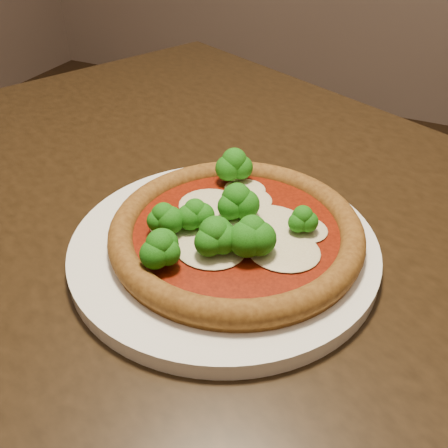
% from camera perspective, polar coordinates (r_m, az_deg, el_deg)
% --- Properties ---
extents(floor, '(4.00, 4.00, 0.00)m').
position_cam_1_polar(floor, '(1.31, -3.39, -20.89)').
color(floor, black).
rests_on(floor, ground).
extents(dining_table, '(1.43, 1.26, 0.75)m').
position_cam_1_polar(dining_table, '(0.66, -0.31, -6.31)').
color(dining_table, black).
rests_on(dining_table, floor).
extents(plate, '(0.33, 0.33, 0.02)m').
position_cam_1_polar(plate, '(0.54, 0.00, -2.64)').
color(plate, white).
rests_on(plate, dining_table).
extents(pizza, '(0.27, 0.27, 0.06)m').
position_cam_1_polar(pizza, '(0.53, 1.12, -0.38)').
color(pizza, brown).
rests_on(pizza, plate).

